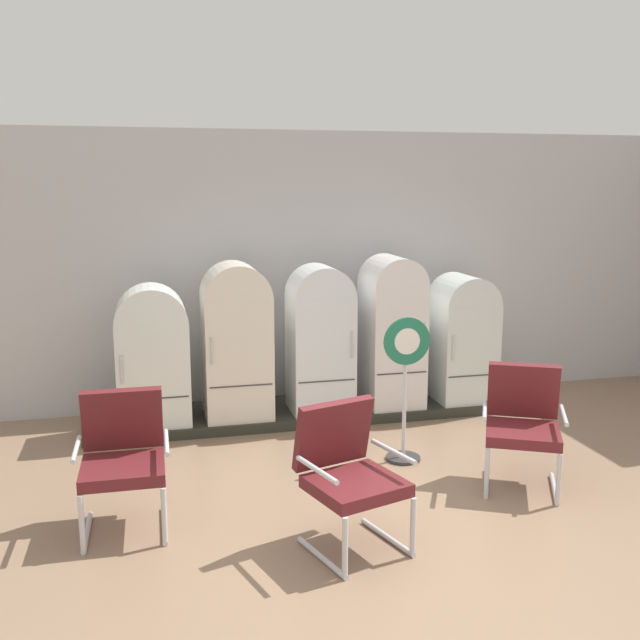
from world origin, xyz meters
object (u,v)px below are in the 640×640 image
object	(u,v)px
refrigerator_0	(152,352)
refrigerator_3	(392,326)
refrigerator_1	(236,336)
armchair_left	(123,453)
armchair_right	(523,419)
refrigerator_2	(320,334)
refrigerator_4	(462,334)
sign_stand	(405,394)
armchair_center	(348,468)

from	to	relation	value
refrigerator_0	refrigerator_3	world-z (taller)	refrigerator_3
refrigerator_1	armchair_left	world-z (taller)	refrigerator_1
refrigerator_1	armchair_left	distance (m)	2.41
armchair_right	refrigerator_2	bearing A→B (deg)	121.06
refrigerator_4	sign_stand	bearing A→B (deg)	-130.71
refrigerator_0	armchair_center	xyz separation A→B (m)	(1.28, -2.75, -0.27)
refrigerator_2	armchair_center	bearing A→B (deg)	-99.76
refrigerator_2	armchair_center	size ratio (longest dim) A/B	1.55
armchair_left	armchair_right	distance (m)	3.26
refrigerator_3	refrigerator_1	bearing A→B (deg)	-179.22
refrigerator_3	armchair_center	world-z (taller)	refrigerator_3
refrigerator_4	armchair_left	world-z (taller)	refrigerator_4
refrigerator_1	refrigerator_2	bearing A→B (deg)	-1.70
refrigerator_2	armchair_left	xyz separation A→B (m)	(-2.01, -2.07, -0.37)
refrigerator_2	armchair_left	world-z (taller)	refrigerator_2
armchair_left	armchair_right	size ratio (longest dim) A/B	1.00
refrigerator_1	armchair_center	distance (m)	2.83
armchair_right	armchair_center	xyz separation A→B (m)	(-1.72, -0.67, 0.00)
refrigerator_2	refrigerator_4	bearing A→B (deg)	1.24
refrigerator_3	refrigerator_2	bearing A→B (deg)	-176.54
refrigerator_0	refrigerator_1	distance (m)	0.87
refrigerator_3	armchair_left	world-z (taller)	refrigerator_3
refrigerator_2	armchair_left	size ratio (longest dim) A/B	1.55
refrigerator_2	armchair_center	world-z (taller)	refrigerator_2
armchair_center	armchair_left	bearing A→B (deg)	156.22
refrigerator_3	armchair_right	world-z (taller)	refrigerator_3
refrigerator_0	armchair_right	world-z (taller)	refrigerator_0
refrigerator_1	armchair_center	size ratio (longest dim) A/B	1.59
refrigerator_3	armchair_left	distance (m)	3.56
armchair_left	refrigerator_2	bearing A→B (deg)	45.89
refrigerator_1	armchair_left	xyz separation A→B (m)	(-1.11, -2.10, -0.39)
armchair_right	refrigerator_3	bearing A→B (deg)	101.36
armchair_right	refrigerator_0	bearing A→B (deg)	145.23
refrigerator_0	refrigerator_2	size ratio (longest dim) A/B	0.90
refrigerator_2	sign_stand	size ratio (longest dim) A/B	1.16
refrigerator_2	refrigerator_3	size ratio (longest dim) A/B	0.96
refrigerator_3	armchair_right	bearing A→B (deg)	-78.64
armchair_right	armchair_left	bearing A→B (deg)	179.90
armchair_right	armchair_center	size ratio (longest dim) A/B	1.00
refrigerator_1	refrigerator_4	bearing A→B (deg)	0.21
armchair_left	sign_stand	size ratio (longest dim) A/B	0.75
armchair_left	sign_stand	xyz separation A→B (m)	(2.47, 0.72, 0.07)
refrigerator_1	refrigerator_3	bearing A→B (deg)	0.78
refrigerator_0	sign_stand	bearing A→B (deg)	-31.42
armchair_left	armchair_right	world-z (taller)	same
refrigerator_0	refrigerator_2	distance (m)	1.75
refrigerator_4	armchair_left	distance (m)	4.23
refrigerator_2	refrigerator_3	world-z (taller)	refrigerator_3
refrigerator_0	armchair_left	bearing A→B (deg)	-97.09
refrigerator_0	sign_stand	distance (m)	2.60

